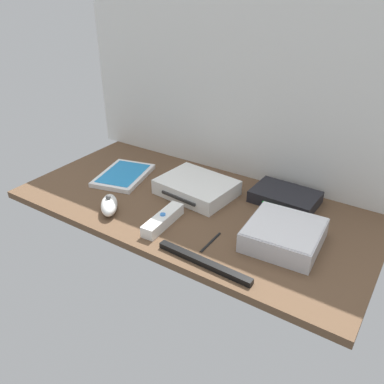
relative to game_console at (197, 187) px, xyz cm
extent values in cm
cube|color=brown|center=(2.20, -5.78, -3.20)|extent=(100.00, 48.00, 2.00)
cube|color=silver|center=(2.20, 18.82, 29.80)|extent=(110.00, 1.20, 64.00)
cube|color=white|center=(0.00, 0.03, 0.00)|extent=(22.46, 17.98, 4.40)
cube|color=#2D2D2D|center=(-0.80, -8.13, 0.00)|extent=(12.00, 1.77, 0.80)
cube|color=silver|center=(30.52, -9.16, 0.30)|extent=(18.10, 18.10, 5.00)
cube|color=silver|center=(30.52, -9.16, 2.95)|extent=(17.38, 17.38, 0.30)
cube|color=white|center=(-25.17, -3.67, -1.50)|extent=(17.82, 21.74, 1.40)
cube|color=#2384CC|center=(-25.17, -3.67, -0.72)|extent=(14.80, 18.57, 0.16)
cube|color=black|center=(23.44, 9.71, -0.50)|extent=(18.27, 12.40, 3.40)
cube|color=#19D833|center=(23.30, 3.51, -0.50)|extent=(8.01, 0.58, 0.60)
cube|color=white|center=(1.63, -18.46, -0.70)|extent=(4.47, 14.99, 3.00)
cylinder|color=#387FDB|center=(1.63, -18.46, 1.00)|extent=(1.40, 1.40, 0.40)
ellipsoid|color=white|center=(-14.53, -21.15, -0.20)|extent=(9.85, 10.46, 4.00)
sphere|color=#4C4C4C|center=(-14.53, -21.15, 2.20)|extent=(1.40, 1.40, 1.40)
cube|color=black|center=(18.81, -26.31, -1.50)|extent=(24.05, 2.60, 1.40)
cylinder|color=black|center=(15.80, -18.39, -1.85)|extent=(0.76, 9.00, 0.70)
camera|label=1|loc=(54.80, -85.90, 55.10)|focal=37.21mm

